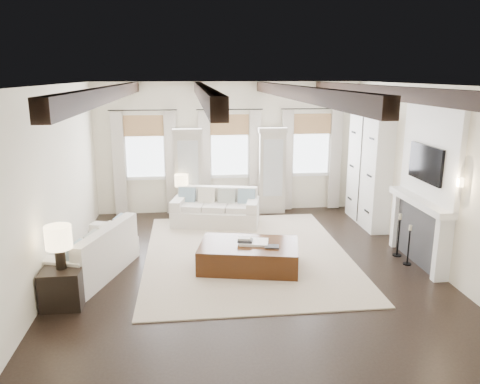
{
  "coord_description": "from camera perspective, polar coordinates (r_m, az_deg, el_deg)",
  "views": [
    {
      "loc": [
        -1.02,
        -7.65,
        3.37
      ],
      "look_at": [
        -0.04,
        1.08,
        1.15
      ],
      "focal_mm": 35.0,
      "sensor_mm": 36.0,
      "label": 1
    }
  ],
  "objects": [
    {
      "name": "book_loose",
      "position": [
        8.17,
        3.93,
        -6.67
      ],
      "size": [
        0.27,
        0.23,
        0.03
      ],
      "primitive_type": "cube",
      "rotation": [
        0.0,
        0.0,
        -0.21
      ],
      "color": "#262628",
      "rests_on": "ottoman"
    },
    {
      "name": "room_shell",
      "position": [
        8.85,
        5.21,
        4.49
      ],
      "size": [
        6.54,
        7.54,
        3.22
      ],
      "color": "white",
      "rests_on": "ground"
    },
    {
      "name": "side_table_back",
      "position": [
        11.28,
        -7.05,
        -1.91
      ],
      "size": [
        0.35,
        0.35,
        0.53
      ],
      "primitive_type": "cube",
      "color": "black",
      "rests_on": "ground"
    },
    {
      "name": "lamp_front",
      "position": [
        7.31,
        -21.25,
        -5.45
      ],
      "size": [
        0.38,
        0.38,
        0.66
      ],
      "color": "black",
      "rests_on": "side_table_front"
    },
    {
      "name": "area_rug",
      "position": [
        9.09,
        0.82,
        -7.51
      ],
      "size": [
        3.83,
        4.8,
        0.02
      ],
      "primitive_type": "cube",
      "color": "beige",
      "rests_on": "ground"
    },
    {
      "name": "ottoman",
      "position": [
        8.4,
        1.08,
        -7.81
      ],
      "size": [
        1.91,
        1.42,
        0.45
      ],
      "primitive_type": "cube",
      "rotation": [
        0.0,
        0.0,
        -0.21
      ],
      "color": "black",
      "rests_on": "ground"
    },
    {
      "name": "side_table_front",
      "position": [
        7.58,
        -20.74,
        -10.75
      ],
      "size": [
        0.59,
        0.59,
        0.59
      ],
      "primitive_type": "cube",
      "color": "black",
      "rests_on": "ground"
    },
    {
      "name": "sofa_left",
      "position": [
        8.46,
        -17.5,
        -7.46
      ],
      "size": [
        1.51,
        2.19,
        0.86
      ],
      "color": "silver",
      "rests_on": "ground"
    },
    {
      "name": "book_upper",
      "position": [
        8.32,
        0.54,
        -5.66
      ],
      "size": [
        0.25,
        0.21,
        0.03
      ],
      "primitive_type": "cube",
      "rotation": [
        0.0,
        0.0,
        -0.21
      ],
      "color": "beige",
      "rests_on": "book_lower"
    },
    {
      "name": "sofa_back",
      "position": [
        10.76,
        -2.95,
        -2.24
      ],
      "size": [
        2.08,
        1.27,
        0.83
      ],
      "color": "silver",
      "rests_on": "ground"
    },
    {
      "name": "lamp_back",
      "position": [
        11.12,
        -7.15,
        1.25
      ],
      "size": [
        0.32,
        0.32,
        0.55
      ],
      "color": "black",
      "rests_on": "side_table_back"
    },
    {
      "name": "ground",
      "position": [
        8.42,
        1.09,
        -9.41
      ],
      "size": [
        7.5,
        7.5,
        0.0
      ],
      "primitive_type": "plane",
      "color": "black",
      "rests_on": "ground"
    },
    {
      "name": "candlestick_far",
      "position": [
        9.39,
        18.74,
        -5.4
      ],
      "size": [
        0.17,
        0.17,
        0.83
      ],
      "color": "black",
      "rests_on": "ground"
    },
    {
      "name": "book_lower",
      "position": [
        8.31,
        0.62,
        -5.94
      ],
      "size": [
        0.3,
        0.25,
        0.04
      ],
      "primitive_type": "cube",
      "rotation": [
        0.0,
        0.0,
        -0.21
      ],
      "color": "#262628",
      "rests_on": "tray"
    },
    {
      "name": "candlestick_near",
      "position": [
        9.04,
        19.85,
        -6.47
      ],
      "size": [
        0.15,
        0.15,
        0.75
      ],
      "color": "black",
      "rests_on": "ground"
    },
    {
      "name": "tray",
      "position": [
        8.35,
        1.7,
        -6.13
      ],
      "size": [
        0.57,
        0.48,
        0.04
      ],
      "primitive_type": "cube",
      "rotation": [
        0.0,
        0.0,
        -0.21
      ],
      "color": "white",
      "rests_on": "ottoman"
    }
  ]
}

